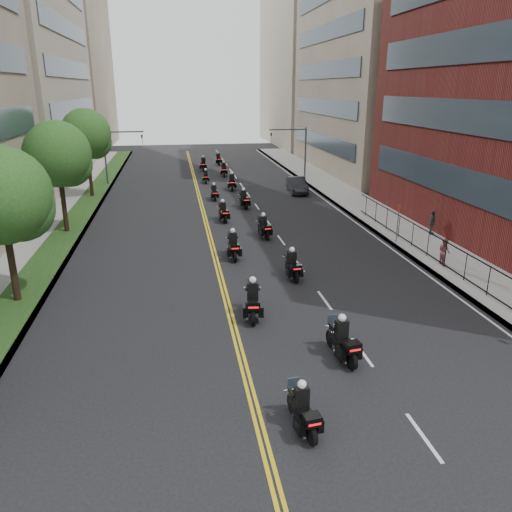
% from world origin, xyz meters
% --- Properties ---
extents(ground, '(160.00, 160.00, 0.00)m').
position_xyz_m(ground, '(0.00, 0.00, 0.00)').
color(ground, black).
rests_on(ground, ground).
extents(sidewalk_right, '(4.00, 90.00, 0.15)m').
position_xyz_m(sidewalk_right, '(12.00, 25.00, 0.07)').
color(sidewalk_right, gray).
rests_on(sidewalk_right, ground).
extents(sidewalk_left, '(4.00, 90.00, 0.15)m').
position_xyz_m(sidewalk_left, '(-12.00, 25.00, 0.07)').
color(sidewalk_left, gray).
rests_on(sidewalk_left, ground).
extents(grass_strip, '(2.00, 90.00, 0.04)m').
position_xyz_m(grass_strip, '(-11.20, 25.00, 0.17)').
color(grass_strip, '#183C16').
rests_on(grass_strip, sidewalk_left).
extents(building_right_tan, '(15.11, 28.00, 30.00)m').
position_xyz_m(building_right_tan, '(21.48, 48.00, 15.00)').
color(building_right_tan, '#7E715C').
rests_on(building_right_tan, ground).
extents(building_right_far, '(15.00, 28.00, 26.00)m').
position_xyz_m(building_right_far, '(21.50, 78.00, 13.00)').
color(building_right_far, '#AB9E8A').
rests_on(building_right_far, ground).
extents(building_left_far, '(16.00, 28.00, 26.00)m').
position_xyz_m(building_left_far, '(-22.00, 78.00, 13.00)').
color(building_left_far, '#7E715C').
rests_on(building_left_far, ground).
extents(iron_fence, '(0.05, 28.00, 1.50)m').
position_xyz_m(iron_fence, '(11.00, 12.00, 0.90)').
color(iron_fence, black).
rests_on(iron_fence, sidewalk_right).
extents(street_trees, '(4.40, 38.40, 7.98)m').
position_xyz_m(street_trees, '(-11.05, 18.61, 5.13)').
color(street_trees, black).
rests_on(street_trees, ground).
extents(traffic_signal_right, '(4.09, 0.20, 5.60)m').
position_xyz_m(traffic_signal_right, '(9.54, 42.00, 3.70)').
color(traffic_signal_right, '#3F3F44').
rests_on(traffic_signal_right, ground).
extents(traffic_signal_left, '(4.09, 0.20, 5.60)m').
position_xyz_m(traffic_signal_left, '(-9.54, 42.00, 3.70)').
color(traffic_signal_left, '#3F3F44').
rests_on(traffic_signal_left, ground).
extents(motorcycle_0, '(0.66, 2.16, 1.60)m').
position_xyz_m(motorcycle_0, '(-0.21, 0.93, 0.63)').
color(motorcycle_0, black).
rests_on(motorcycle_0, ground).
extents(motorcycle_1, '(0.73, 2.41, 1.78)m').
position_xyz_m(motorcycle_1, '(2.26, 4.66, 0.70)').
color(motorcycle_1, black).
rests_on(motorcycle_1, ground).
extents(motorcycle_2, '(0.75, 2.53, 1.87)m').
position_xyz_m(motorcycle_2, '(-0.48, 8.74, 0.74)').
color(motorcycle_2, black).
rests_on(motorcycle_2, ground).
extents(motorcycle_3, '(0.54, 2.30, 1.70)m').
position_xyz_m(motorcycle_3, '(2.33, 13.12, 0.67)').
color(motorcycle_3, black).
rests_on(motorcycle_3, ground).
extents(motorcycle_4, '(0.56, 2.45, 1.81)m').
position_xyz_m(motorcycle_4, '(-0.38, 16.92, 0.71)').
color(motorcycle_4, black).
rests_on(motorcycle_4, ground).
extents(motorcycle_5, '(0.67, 2.30, 1.70)m').
position_xyz_m(motorcycle_5, '(2.17, 20.86, 0.67)').
color(motorcycle_5, black).
rests_on(motorcycle_5, ground).
extents(motorcycle_6, '(0.65, 2.28, 1.69)m').
position_xyz_m(motorcycle_6, '(-0.12, 25.59, 0.67)').
color(motorcycle_6, black).
rests_on(motorcycle_6, ground).
extents(motorcycle_7, '(0.66, 2.33, 1.72)m').
position_xyz_m(motorcycle_7, '(2.04, 29.72, 0.68)').
color(motorcycle_7, black).
rests_on(motorcycle_7, ground).
extents(motorcycle_8, '(0.50, 2.11, 1.55)m').
position_xyz_m(motorcycle_8, '(-0.17, 33.27, 0.61)').
color(motorcycle_8, black).
rests_on(motorcycle_8, ground).
extents(motorcycle_9, '(0.69, 2.48, 1.83)m').
position_xyz_m(motorcycle_9, '(1.94, 37.58, 0.72)').
color(motorcycle_9, black).
rests_on(motorcycle_9, ground).
extents(motorcycle_10, '(0.50, 2.08, 1.54)m').
position_xyz_m(motorcycle_10, '(-0.36, 41.83, 0.61)').
color(motorcycle_10, black).
rests_on(motorcycle_10, ground).
extents(motorcycle_11, '(0.61, 2.35, 1.74)m').
position_xyz_m(motorcycle_11, '(1.98, 45.83, 0.69)').
color(motorcycle_11, black).
rests_on(motorcycle_11, ground).
extents(motorcycle_12, '(0.72, 2.52, 1.86)m').
position_xyz_m(motorcycle_12, '(-0.11, 49.97, 0.73)').
color(motorcycle_12, black).
rests_on(motorcycle_12, ground).
extents(motorcycle_13, '(0.54, 2.34, 1.73)m').
position_xyz_m(motorcycle_13, '(2.12, 54.50, 0.68)').
color(motorcycle_13, black).
rests_on(motorcycle_13, ground).
extents(parked_sedan, '(1.84, 4.52, 1.46)m').
position_xyz_m(parked_sedan, '(8.00, 35.25, 0.73)').
color(parked_sedan, black).
rests_on(parked_sedan, ground).
extents(pedestrian_b, '(0.58, 0.74, 1.50)m').
position_xyz_m(pedestrian_b, '(11.20, 13.48, 0.90)').
color(pedestrian_b, brown).
rests_on(pedestrian_b, sidewalk_right).
extents(pedestrian_c, '(0.67, 1.05, 1.67)m').
position_xyz_m(pedestrian_c, '(13.50, 19.24, 0.98)').
color(pedestrian_c, '#38393F').
rests_on(pedestrian_c, sidewalk_right).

